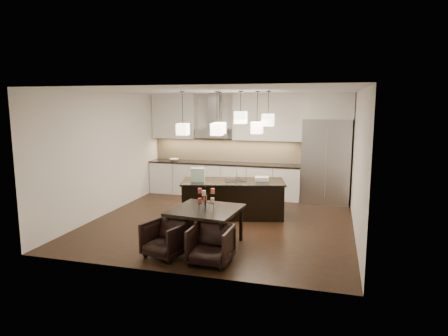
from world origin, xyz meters
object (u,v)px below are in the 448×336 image
(refrigerator, at_px, (326,161))
(dining_table, at_px, (206,227))
(armchair_left, at_px, (166,239))
(island_body, at_px, (233,199))
(armchair_right, at_px, (211,245))

(refrigerator, height_order, dining_table, refrigerator)
(dining_table, relative_size, armchair_left, 1.76)
(refrigerator, height_order, armchair_left, refrigerator)
(island_body, relative_size, armchair_left, 3.38)
(island_body, distance_m, armchair_right, 2.73)
(island_body, relative_size, dining_table, 1.92)
(island_body, bearing_deg, armchair_right, -97.16)
(armchair_left, bearing_deg, island_body, 96.38)
(refrigerator, relative_size, armchair_right, 3.21)
(dining_table, height_order, armchair_left, dining_table)
(armchair_right, bearing_deg, island_body, 98.44)
(refrigerator, distance_m, armchair_left, 5.21)
(island_body, bearing_deg, refrigerator, 29.88)
(armchair_right, bearing_deg, dining_table, 115.47)
(dining_table, bearing_deg, armchair_right, -60.53)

